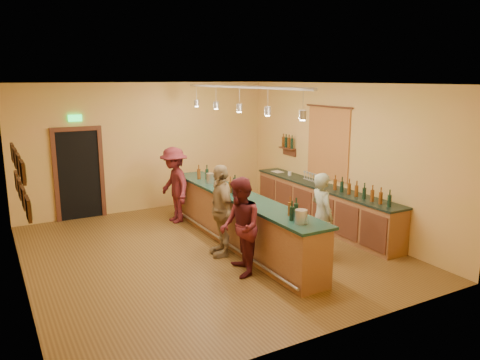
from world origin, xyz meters
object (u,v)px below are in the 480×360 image
tasting_bar (239,216)px  customer_c (174,185)px  back_counter (323,205)px  customer_b (221,210)px  bartender (322,216)px  bar_stool (224,193)px  customer_a (240,227)px

tasting_bar → customer_c: size_ratio=2.89×
back_counter → customer_b: bearing=-170.8°
bartender → bar_stool: (-0.32, 3.32, -0.25)m
back_counter → bartender: bearing=-129.8°
customer_c → customer_b: bearing=-2.1°
tasting_bar → customer_c: 2.21m
back_counter → customer_c: customer_c is taller
tasting_bar → bartender: 1.67m
back_counter → bartender: size_ratio=2.81×
customer_c → bar_stool: (1.25, -0.10, -0.32)m
back_counter → customer_b: customer_b is taller
back_counter → bar_stool: size_ratio=6.45×
back_counter → bartender: bartender is taller
customer_b → bar_stool: (1.25, 2.29, -0.31)m
tasting_bar → customer_a: customer_a is taller
bartender → customer_b: size_ratio=0.93×
bartender → bar_stool: 3.35m
bartender → bar_stool: bearing=11.6°
bartender → customer_c: size_ratio=0.92×
customer_c → bar_stool: size_ratio=2.50×
back_counter → bar_stool: bearing=130.3°
back_counter → bar_stool: back_counter is taller
back_counter → bartender: 1.96m
customer_a → customer_b: (0.13, 0.98, 0.03)m
tasting_bar → customer_a: (-0.68, -1.25, 0.24)m
bartender → customer_a: size_ratio=0.96×
customer_a → customer_c: (0.13, 3.37, 0.04)m
bar_stool → customer_a: bearing=-112.9°
bar_stool → customer_b: bearing=-118.6°
tasting_bar → bartender: (1.02, -1.30, 0.20)m
bar_stool → bartender: bearing=-84.5°
back_counter → customer_a: bearing=-154.0°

